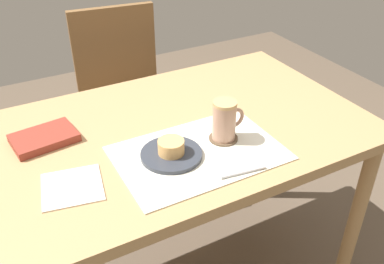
{
  "coord_description": "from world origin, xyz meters",
  "views": [
    {
      "loc": [
        -0.43,
        -1.01,
        1.46
      ],
      "look_at": [
        0.06,
        -0.12,
        0.8
      ],
      "focal_mm": 40.0,
      "sensor_mm": 36.0,
      "label": 1
    }
  ],
  "objects_px": {
    "pastry_plate": "(171,154)",
    "dining_table": "(158,153)",
    "small_book": "(44,138)",
    "coffee_mug": "(225,120)",
    "wooden_chair": "(125,100)",
    "pastry": "(171,147)"
  },
  "relations": [
    {
      "from": "pastry_plate",
      "to": "dining_table",
      "type": "bearing_deg",
      "value": 82.02
    },
    {
      "from": "wooden_chair",
      "to": "pastry_plate",
      "type": "distance_m",
      "value": 0.89
    },
    {
      "from": "dining_table",
      "to": "small_book",
      "type": "xyz_separation_m",
      "value": [
        -0.31,
        0.11,
        0.09
      ]
    },
    {
      "from": "pastry",
      "to": "coffee_mug",
      "type": "height_order",
      "value": "coffee_mug"
    },
    {
      "from": "coffee_mug",
      "to": "small_book",
      "type": "distance_m",
      "value": 0.53
    },
    {
      "from": "coffee_mug",
      "to": "small_book",
      "type": "relative_size",
      "value": 0.67
    },
    {
      "from": "pastry_plate",
      "to": "small_book",
      "type": "xyz_separation_m",
      "value": [
        -0.29,
        0.25,
        0.0
      ]
    },
    {
      "from": "dining_table",
      "to": "coffee_mug",
      "type": "distance_m",
      "value": 0.25
    },
    {
      "from": "dining_table",
      "to": "coffee_mug",
      "type": "xyz_separation_m",
      "value": [
        0.16,
        -0.13,
        0.15
      ]
    },
    {
      "from": "dining_table",
      "to": "pastry_plate",
      "type": "bearing_deg",
      "value": -97.98
    },
    {
      "from": "dining_table",
      "to": "wooden_chair",
      "type": "distance_m",
      "value": 0.73
    },
    {
      "from": "wooden_chair",
      "to": "small_book",
      "type": "distance_m",
      "value": 0.79
    },
    {
      "from": "small_book",
      "to": "dining_table",
      "type": "bearing_deg",
      "value": -26.69
    },
    {
      "from": "pastry_plate",
      "to": "wooden_chair",
      "type": "bearing_deg",
      "value": 79.41
    },
    {
      "from": "dining_table",
      "to": "pastry_plate",
      "type": "xyz_separation_m",
      "value": [
        -0.02,
        -0.14,
        0.09
      ]
    },
    {
      "from": "pastry_plate",
      "to": "small_book",
      "type": "bearing_deg",
      "value": 139.7
    },
    {
      "from": "pastry",
      "to": "coffee_mug",
      "type": "distance_m",
      "value": 0.18
    },
    {
      "from": "wooden_chair",
      "to": "dining_table",
      "type": "bearing_deg",
      "value": 85.18
    },
    {
      "from": "pastry",
      "to": "small_book",
      "type": "xyz_separation_m",
      "value": [
        -0.29,
        0.25,
        -0.02
      ]
    },
    {
      "from": "wooden_chair",
      "to": "coffee_mug",
      "type": "relative_size",
      "value": 7.49
    },
    {
      "from": "wooden_chair",
      "to": "pastry",
      "type": "height_order",
      "value": "wooden_chair"
    },
    {
      "from": "dining_table",
      "to": "coffee_mug",
      "type": "bearing_deg",
      "value": -40.18
    }
  ]
}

